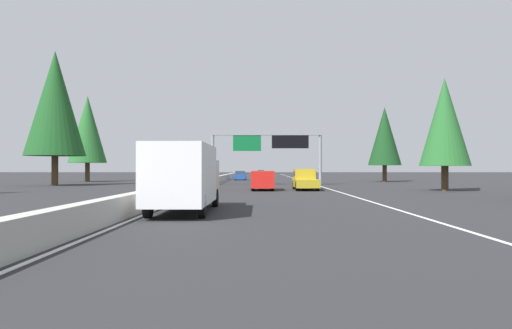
{
  "coord_description": "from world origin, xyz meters",
  "views": [
    {
      "loc": [
        -2.21,
        -5.07,
        1.97
      ],
      "look_at": [
        52.39,
        -4.68,
        2.33
      ],
      "focal_mm": 35.01,
      "sensor_mm": 36.0,
      "label": 1
    }
  ],
  "objects_px": {
    "conifer_right_near": "(445,122)",
    "conifer_right_mid": "(385,136)",
    "minivan_mid_right": "(263,179)",
    "oncoming_near": "(212,176)",
    "box_truck_near_center": "(185,176)",
    "sign_gantry_overhead": "(268,142)",
    "pickup_near_right": "(305,180)",
    "sedan_far_center": "(261,173)",
    "conifer_left_mid": "(88,129)",
    "sedan_distant_b": "(240,176)",
    "conifer_left_near": "(55,103)"
  },
  "relations": [
    {
      "from": "sedan_distant_b",
      "to": "conifer_left_near",
      "type": "height_order",
      "value": "conifer_left_near"
    },
    {
      "from": "conifer_left_mid",
      "to": "conifer_right_mid",
      "type": "bearing_deg",
      "value": -89.48
    },
    {
      "from": "sedan_far_center",
      "to": "conifer_left_mid",
      "type": "distance_m",
      "value": 52.91
    },
    {
      "from": "sedan_far_center",
      "to": "conifer_left_mid",
      "type": "height_order",
      "value": "conifer_left_mid"
    },
    {
      "from": "conifer_left_near",
      "to": "conifer_left_mid",
      "type": "xyz_separation_m",
      "value": [
        15.3,
        1.67,
        -1.72
      ]
    },
    {
      "from": "sign_gantry_overhead",
      "to": "sedan_distant_b",
      "type": "distance_m",
      "value": 24.02
    },
    {
      "from": "pickup_near_right",
      "to": "minivan_mid_right",
      "type": "bearing_deg",
      "value": 103.08
    },
    {
      "from": "sign_gantry_overhead",
      "to": "conifer_right_near",
      "type": "bearing_deg",
      "value": -133.45
    },
    {
      "from": "sign_gantry_overhead",
      "to": "conifer_right_mid",
      "type": "distance_m",
      "value": 21.87
    },
    {
      "from": "pickup_near_right",
      "to": "sedan_far_center",
      "type": "bearing_deg",
      "value": 2.96
    },
    {
      "from": "conifer_left_mid",
      "to": "minivan_mid_right",
      "type": "bearing_deg",
      "value": -137.3
    },
    {
      "from": "pickup_near_right",
      "to": "minivan_mid_right",
      "type": "distance_m",
      "value": 3.9
    },
    {
      "from": "sedan_far_center",
      "to": "conifer_right_mid",
      "type": "xyz_separation_m",
      "value": [
        -45.89,
        -17.44,
        5.76
      ]
    },
    {
      "from": "box_truck_near_center",
      "to": "oncoming_near",
      "type": "relative_size",
      "value": 1.93
    },
    {
      "from": "sedan_far_center",
      "to": "conifer_right_near",
      "type": "bearing_deg",
      "value": -168.11
    },
    {
      "from": "pickup_near_right",
      "to": "conifer_left_near",
      "type": "relative_size",
      "value": 0.37
    },
    {
      "from": "box_truck_near_center",
      "to": "conifer_left_near",
      "type": "relative_size",
      "value": 0.57
    },
    {
      "from": "pickup_near_right",
      "to": "minivan_mid_right",
      "type": "xyz_separation_m",
      "value": [
        -0.88,
        3.8,
        0.04
      ]
    },
    {
      "from": "conifer_left_near",
      "to": "pickup_near_right",
      "type": "bearing_deg",
      "value": -111.53
    },
    {
      "from": "conifer_left_near",
      "to": "conifer_right_near",
      "type": "bearing_deg",
      "value": -107.74
    },
    {
      "from": "pickup_near_right",
      "to": "conifer_right_near",
      "type": "bearing_deg",
      "value": -98.58
    },
    {
      "from": "box_truck_near_center",
      "to": "conifer_right_near",
      "type": "xyz_separation_m",
      "value": [
        20.72,
        -19.21,
        4.28
      ]
    },
    {
      "from": "box_truck_near_center",
      "to": "conifer_left_near",
      "type": "height_order",
      "value": "conifer_left_near"
    },
    {
      "from": "box_truck_near_center",
      "to": "conifer_right_mid",
      "type": "relative_size",
      "value": 0.8
    },
    {
      "from": "pickup_near_right",
      "to": "box_truck_near_center",
      "type": "bearing_deg",
      "value": 161.85
    },
    {
      "from": "box_truck_near_center",
      "to": "conifer_right_near",
      "type": "distance_m",
      "value": 28.58
    },
    {
      "from": "conifer_right_mid",
      "to": "conifer_right_near",
      "type": "bearing_deg",
      "value": 176.17
    },
    {
      "from": "box_truck_near_center",
      "to": "conifer_right_near",
      "type": "height_order",
      "value": "conifer_right_near"
    },
    {
      "from": "conifer_right_near",
      "to": "sedan_far_center",
      "type": "bearing_deg",
      "value": 11.89
    },
    {
      "from": "pickup_near_right",
      "to": "sedan_far_center",
      "type": "distance_m",
      "value": 72.25
    },
    {
      "from": "oncoming_near",
      "to": "conifer_right_near",
      "type": "relative_size",
      "value": 0.45
    },
    {
      "from": "sign_gantry_overhead",
      "to": "pickup_near_right",
      "type": "xyz_separation_m",
      "value": [
        -12.36,
        -3.1,
        -4.01
      ]
    },
    {
      "from": "minivan_mid_right",
      "to": "conifer_right_near",
      "type": "xyz_separation_m",
      "value": [
        -0.9,
        -15.63,
        4.94
      ]
    },
    {
      "from": "sign_gantry_overhead",
      "to": "sedan_distant_b",
      "type": "relative_size",
      "value": 2.88
    },
    {
      "from": "conifer_right_near",
      "to": "conifer_right_mid",
      "type": "relative_size",
      "value": 0.91
    },
    {
      "from": "minivan_mid_right",
      "to": "oncoming_near",
      "type": "distance_m",
      "value": 39.23
    },
    {
      "from": "conifer_right_near",
      "to": "conifer_left_mid",
      "type": "height_order",
      "value": "conifer_left_mid"
    },
    {
      "from": "conifer_left_mid",
      "to": "oncoming_near",
      "type": "bearing_deg",
      "value": -55.06
    },
    {
      "from": "sign_gantry_overhead",
      "to": "conifer_left_near",
      "type": "height_order",
      "value": "conifer_left_near"
    },
    {
      "from": "sedan_far_center",
      "to": "oncoming_near",
      "type": "distance_m",
      "value": 35.6
    },
    {
      "from": "sign_gantry_overhead",
      "to": "oncoming_near",
      "type": "height_order",
      "value": "sign_gantry_overhead"
    },
    {
      "from": "pickup_near_right",
      "to": "sedan_distant_b",
      "type": "relative_size",
      "value": 1.27
    },
    {
      "from": "box_truck_near_center",
      "to": "oncoming_near",
      "type": "height_order",
      "value": "box_truck_near_center"
    },
    {
      "from": "pickup_near_right",
      "to": "conifer_right_near",
      "type": "height_order",
      "value": "conifer_right_near"
    },
    {
      "from": "sign_gantry_overhead",
      "to": "conifer_right_near",
      "type": "relative_size",
      "value": 1.31
    },
    {
      "from": "box_truck_near_center",
      "to": "conifer_left_mid",
      "type": "xyz_separation_m",
      "value": [
        48.39,
        21.13,
        5.81
      ]
    },
    {
      "from": "sedan_distant_b",
      "to": "conifer_left_near",
      "type": "xyz_separation_m",
      "value": [
        -25.06,
        19.65,
        8.46
      ]
    },
    {
      "from": "pickup_near_right",
      "to": "conifer_left_near",
      "type": "xyz_separation_m",
      "value": [
        10.58,
        26.83,
        8.23
      ]
    },
    {
      "from": "box_truck_near_center",
      "to": "sedan_distant_b",
      "type": "distance_m",
      "value": 58.16
    },
    {
      "from": "minivan_mid_right",
      "to": "conifer_left_near",
      "type": "bearing_deg",
      "value": 63.53
    }
  ]
}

